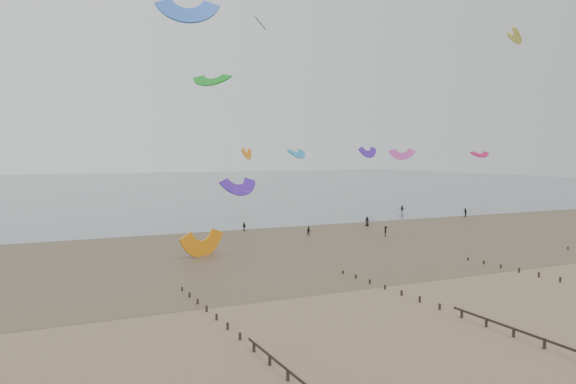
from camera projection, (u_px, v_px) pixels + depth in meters
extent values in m
plane|color=brown|center=(375.00, 304.00, 49.14)|extent=(500.00, 500.00, 0.00)
plane|color=#475654|center=(96.00, 186.00, 229.24)|extent=(500.00, 500.00, 0.00)
plane|color=#473A28|center=(236.00, 245.00, 80.66)|extent=(500.00, 500.00, 0.00)
ellipsoid|color=slate|center=(122.00, 275.00, 61.22)|extent=(23.60, 14.36, 0.01)
ellipsoid|color=slate|center=(301.00, 237.00, 88.51)|extent=(33.64, 18.32, 0.01)
ellipsoid|color=slate|center=(495.00, 231.00, 95.47)|extent=(19.65, 13.67, 0.01)
cube|color=black|center=(288.00, 376.00, 32.58)|extent=(0.16, 0.16, 0.71)
cube|color=black|center=(270.00, 361.00, 34.96)|extent=(0.16, 0.16, 0.68)
cube|color=black|center=(254.00, 348.00, 37.33)|extent=(0.16, 0.16, 0.65)
cube|color=black|center=(240.00, 336.00, 39.70)|extent=(0.16, 0.16, 0.62)
cube|color=black|center=(228.00, 326.00, 42.07)|extent=(0.16, 0.16, 0.59)
cube|color=black|center=(217.00, 317.00, 44.44)|extent=(0.16, 0.16, 0.57)
cube|color=black|center=(207.00, 309.00, 46.81)|extent=(0.16, 0.16, 0.54)
cube|color=black|center=(198.00, 302.00, 49.18)|extent=(0.16, 0.16, 0.51)
cube|color=black|center=(190.00, 295.00, 51.55)|extent=(0.16, 0.16, 0.48)
cube|color=black|center=(182.00, 289.00, 53.92)|extent=(0.16, 0.16, 0.45)
cube|color=black|center=(544.00, 344.00, 37.94)|extent=(0.16, 0.16, 0.74)
cube|color=black|center=(514.00, 333.00, 40.31)|extent=(0.16, 0.16, 0.71)
cube|color=black|center=(486.00, 323.00, 42.68)|extent=(0.16, 0.16, 0.68)
cube|color=black|center=(462.00, 315.00, 45.05)|extent=(0.16, 0.16, 0.65)
cube|color=black|center=(440.00, 307.00, 47.43)|extent=(0.16, 0.16, 0.62)
cube|color=black|center=(420.00, 300.00, 49.80)|extent=(0.16, 0.16, 0.59)
cube|color=black|center=(402.00, 293.00, 52.17)|extent=(0.16, 0.16, 0.57)
cube|color=black|center=(385.00, 287.00, 54.54)|extent=(0.16, 0.16, 0.54)
cube|color=black|center=(370.00, 282.00, 56.91)|extent=(0.16, 0.16, 0.51)
cube|color=black|center=(356.00, 277.00, 59.28)|extent=(0.16, 0.16, 0.48)
cube|color=black|center=(343.00, 272.00, 61.65)|extent=(0.16, 0.16, 0.45)
cube|color=black|center=(560.00, 280.00, 57.52)|extent=(0.16, 0.16, 0.59)
cube|color=black|center=(539.00, 275.00, 59.89)|extent=(0.16, 0.16, 0.57)
cube|color=black|center=(519.00, 271.00, 62.27)|extent=(0.16, 0.16, 0.54)
cube|color=black|center=(501.00, 266.00, 64.64)|extent=(0.16, 0.16, 0.51)
cube|color=black|center=(484.00, 263.00, 67.01)|extent=(0.16, 0.16, 0.48)
cube|color=black|center=(468.00, 259.00, 69.38)|extent=(0.16, 0.16, 0.45)
cube|color=black|center=(568.00, 248.00, 77.11)|extent=(0.16, 0.16, 0.45)
imported|color=black|center=(386.00, 231.00, 89.31)|extent=(1.21, 1.17, 1.66)
imported|color=black|center=(402.00, 209.00, 126.05)|extent=(1.52, 0.84, 1.56)
imported|color=black|center=(367.00, 221.00, 101.87)|extent=(1.01, 0.98, 1.75)
imported|color=black|center=(309.00, 231.00, 89.91)|extent=(0.87, 0.76, 1.53)
imported|color=black|center=(465.00, 212.00, 117.19)|extent=(0.95, 1.06, 1.80)
imported|color=black|center=(244.00, 226.00, 95.72)|extent=(0.55, 0.95, 1.53)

